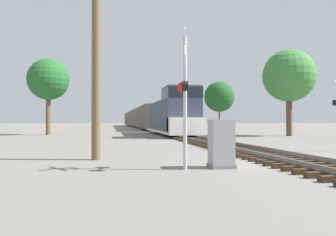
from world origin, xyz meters
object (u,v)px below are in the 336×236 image
(tree_far_right, at_px, (289,76))
(tree_deep_background, at_px, (219,97))
(utility_pole, at_px, (96,47))
(relay_cabinet, at_px, (221,144))
(tree_mid_background, at_px, (48,80))
(crossing_signal_near, at_px, (184,91))
(freight_train, at_px, (141,118))

(tree_far_right, distance_m, tree_deep_background, 26.37)
(utility_pole, bearing_deg, relay_cabinet, -35.90)
(tree_far_right, relative_size, tree_mid_background, 1.06)
(crossing_signal_near, relative_size, relay_cabinet, 2.79)
(freight_train, height_order, utility_pole, utility_pole)
(relay_cabinet, relative_size, utility_pole, 0.18)
(relay_cabinet, xyz_separation_m, utility_pole, (-4.13, 2.99, 3.68))
(crossing_signal_near, relative_size, tree_mid_background, 0.53)
(tree_deep_background, bearing_deg, relay_cabinet, -109.00)
(relay_cabinet, distance_m, tree_far_right, 25.44)
(utility_pole, bearing_deg, freight_train, 82.81)
(tree_far_right, xyz_separation_m, tree_deep_background, (1.68, 26.32, -0.19))
(freight_train, xyz_separation_m, tree_mid_background, (-13.07, -31.27, 3.94))
(tree_far_right, bearing_deg, freight_train, 106.78)
(crossing_signal_near, bearing_deg, tree_deep_background, 172.40)
(freight_train, relative_size, tree_far_right, 9.68)
(utility_pole, bearing_deg, tree_mid_background, 104.08)
(tree_deep_background, bearing_deg, freight_train, 138.06)
(relay_cabinet, bearing_deg, freight_train, 87.19)
(crossing_signal_near, distance_m, tree_deep_background, 50.02)
(crossing_signal_near, distance_m, tree_mid_background, 29.00)
(tree_mid_background, bearing_deg, freight_train, 67.32)
(freight_train, height_order, relay_cabinet, freight_train)
(freight_train, xyz_separation_m, tree_deep_background, (13.18, -11.85, 3.83))
(freight_train, relative_size, crossing_signal_near, 19.39)
(freight_train, relative_size, utility_pole, 9.74)
(utility_pole, height_order, tree_mid_background, utility_pole)
(freight_train, xyz_separation_m, crossing_signal_near, (-4.15, -58.64, 0.40))
(relay_cabinet, bearing_deg, tree_mid_background, 110.55)
(tree_deep_background, bearing_deg, tree_far_right, -93.64)
(freight_train, distance_m, tree_far_right, 40.06)
(freight_train, height_order, tree_deep_background, tree_deep_background)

